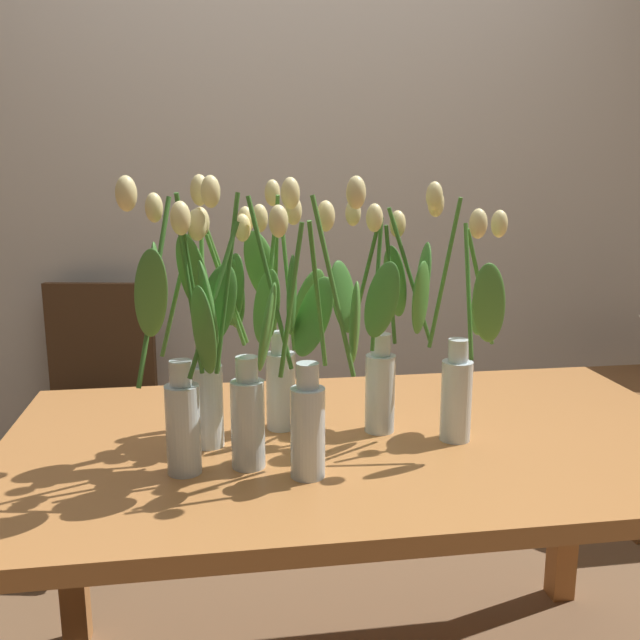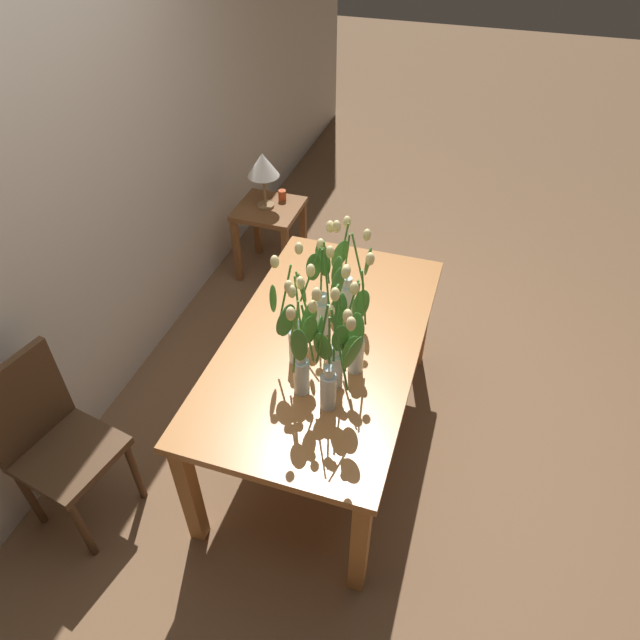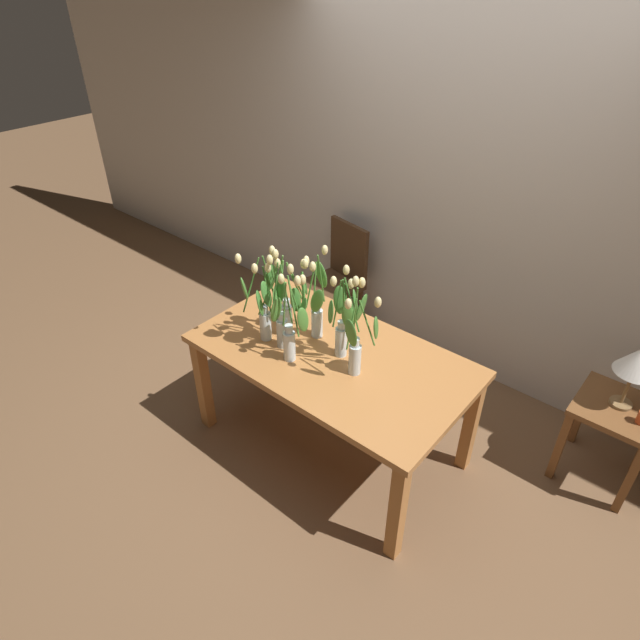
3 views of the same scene
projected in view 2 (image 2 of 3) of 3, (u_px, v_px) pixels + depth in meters
name	position (u px, v px, depth m)	size (l,w,h in m)	color
ground_plane	(323.00, 435.00, 3.17)	(18.00, 18.00, 0.00)	brown
room_wall_rear	(51.00, 182.00, 2.59)	(9.00, 0.10, 2.70)	beige
dining_table	(324.00, 353.00, 2.75)	(1.60, 0.90, 0.74)	#B7753D
tulip_vase_0	(297.00, 327.00, 2.44)	(0.21, 0.21, 0.57)	silver
tulip_vase_1	(355.00, 334.00, 2.41)	(0.22, 0.17, 0.58)	silver
tulip_vase_2	(299.00, 351.00, 2.30)	(0.22, 0.23, 0.54)	silver
tulip_vase_3	(321.00, 293.00, 2.58)	(0.26, 0.22, 0.55)	silver
tulip_vase_4	(348.00, 281.00, 2.69)	(0.22, 0.23, 0.57)	silver
tulip_vase_5	(338.00, 351.00, 2.32)	(0.24, 0.20, 0.58)	silver
tulip_vase_6	(329.00, 368.00, 2.24)	(0.18, 0.28, 0.58)	silver
dining_chair	(52.00, 437.00, 2.52)	(0.47, 0.47, 0.93)	#4C331E
side_table	(270.00, 221.00, 4.07)	(0.44, 0.44, 0.55)	brown
table_lamp	(263.00, 166.00, 3.79)	(0.22, 0.22, 0.40)	olive
pillar_candle	(282.00, 195.00, 4.04)	(0.06, 0.06, 0.07)	#CC4C23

